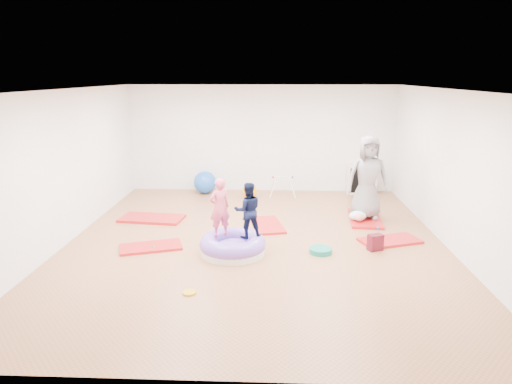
{
  "coord_description": "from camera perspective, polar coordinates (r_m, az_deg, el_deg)",
  "views": [
    {
      "loc": [
        0.35,
        -8.02,
        3.05
      ],
      "look_at": [
        0.0,
        0.3,
        0.9
      ],
      "focal_mm": 32.0,
      "sensor_mm": 36.0,
      "label": 1
    }
  ],
  "objects": [
    {
      "name": "yellow_toy",
      "position": [
        6.77,
        -8.33,
        -12.33
      ],
      "size": [
        0.2,
        0.2,
        0.03
      ],
      "primitive_type": "cylinder",
      "color": "gold",
      "rests_on": "ground"
    },
    {
      "name": "gym_mat_mid_left",
      "position": [
        10.15,
        -12.88,
        -3.23
      ],
      "size": [
        1.41,
        0.82,
        0.06
      ],
      "primitive_type": "cube",
      "rotation": [
        0.0,
        0.0,
        -0.12
      ],
      "color": "red",
      "rests_on": "ground"
    },
    {
      "name": "ball_pit_balls",
      "position": [
        9.01,
        -1.69,
        -5.09
      ],
      "size": [
        4.34,
        1.85,
        0.07
      ],
      "color": "blue",
      "rests_on": "ground"
    },
    {
      "name": "exercise_ball_blue",
      "position": [
        12.08,
        -6.4,
        1.2
      ],
      "size": [
        0.59,
        0.59,
        0.59
      ],
      "primitive_type": "sphere",
      "color": "blue",
      "rests_on": "ground"
    },
    {
      "name": "infant",
      "position": [
        9.84,
        12.63,
        -2.95
      ],
      "size": [
        0.36,
        0.37,
        0.21
      ],
      "color": "#C4EFFF",
      "rests_on": "gym_mat_rear_right"
    },
    {
      "name": "gym_mat_front_left",
      "position": [
        8.53,
        -13.02,
        -6.7
      ],
      "size": [
        1.21,
        0.86,
        0.05
      ],
      "primitive_type": "cube",
      "rotation": [
        0.0,
        0.0,
        0.32
      ],
      "color": "red",
      "rests_on": "ground"
    },
    {
      "name": "balance_disc",
      "position": [
        8.18,
        8.08,
        -7.24
      ],
      "size": [
        0.4,
        0.4,
        0.09
      ],
      "primitive_type": "cylinder",
      "color": "#137769",
      "rests_on": "ground"
    },
    {
      "name": "adult_caregiver",
      "position": [
        9.92,
        13.79,
        1.77
      ],
      "size": [
        0.89,
        0.61,
        1.77
      ],
      "primitive_type": "imported",
      "rotation": [
        0.0,
        0.0,
        0.05
      ],
      "color": "slate",
      "rests_on": "gym_mat_rear_right"
    },
    {
      "name": "exercise_ball_orange",
      "position": [
        11.51,
        -0.81,
        0.08
      ],
      "size": [
        0.38,
        0.38,
        0.38
      ],
      "primitive_type": "sphere",
      "color": "#FF9C03",
      "rests_on": "ground"
    },
    {
      "name": "cube_shelf",
      "position": [
        12.33,
        13.04,
        1.58
      ],
      "size": [
        0.76,
        0.37,
        0.76
      ],
      "color": "silver",
      "rests_on": "ground"
    },
    {
      "name": "inflatable_cushion",
      "position": [
        8.05,
        -2.92,
        -6.71
      ],
      "size": [
        1.16,
        1.16,
        0.37
      ],
      "rotation": [
        0.0,
        0.0,
        -0.16
      ],
      "color": "silver",
      "rests_on": "ground"
    },
    {
      "name": "backpack",
      "position": [
        8.45,
        14.69,
        -6.12
      ],
      "size": [
        0.3,
        0.25,
        0.29
      ],
      "primitive_type": "cube",
      "rotation": [
        0.0,
        0.0,
        0.4
      ],
      "color": "maroon",
      "rests_on": "ground"
    },
    {
      "name": "gym_mat_right",
      "position": [
        8.97,
        16.4,
        -5.86
      ],
      "size": [
        1.24,
        0.9,
        0.05
      ],
      "primitive_type": "cube",
      "rotation": [
        0.0,
        0.0,
        0.35
      ],
      "color": "red",
      "rests_on": "ground"
    },
    {
      "name": "child_pink",
      "position": [
        7.93,
        -4.58,
        -1.61
      ],
      "size": [
        0.46,
        0.41,
        1.05
      ],
      "primitive_type": "imported",
      "rotation": [
        0.0,
        0.0,
        3.66
      ],
      "color": "#DE4F70",
      "rests_on": "inflatable_cushion"
    },
    {
      "name": "infant_play_gym",
      "position": [
        11.75,
        3.35,
        1.13
      ],
      "size": [
        0.67,
        0.64,
        0.52
      ],
      "rotation": [
        0.0,
        0.0,
        0.34
      ],
      "color": "silver",
      "rests_on": "ground"
    },
    {
      "name": "child_navy",
      "position": [
        7.85,
        -1.03,
        -1.97
      ],
      "size": [
        0.55,
        0.46,
        0.99
      ],
      "primitive_type": "imported",
      "rotation": [
        0.0,
        0.0,
        3.35
      ],
      "color": "black",
      "rests_on": "inflatable_cushion"
    },
    {
      "name": "gym_mat_rear_right",
      "position": [
        10.15,
        13.47,
        -3.27
      ],
      "size": [
        0.76,
        1.35,
        0.05
      ],
      "primitive_type": "cube",
      "rotation": [
        0.0,
        0.0,
        1.48
      ],
      "color": "red",
      "rests_on": "ground"
    },
    {
      "name": "gym_mat_center_back",
      "position": [
        9.49,
        1.47,
        -4.14
      ],
      "size": [
        0.78,
        1.2,
        0.05
      ],
      "primitive_type": "cube",
      "rotation": [
        0.0,
        0.0,
        1.79
      ],
      "color": "red",
      "rests_on": "ground"
    },
    {
      "name": "room",
      "position": [
        8.2,
        -0.09,
        2.86
      ],
      "size": [
        7.01,
        8.01,
        2.81
      ],
      "color": "#9E6442",
      "rests_on": "ground"
    }
  ]
}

